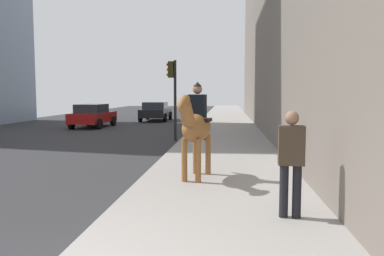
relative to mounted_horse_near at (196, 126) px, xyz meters
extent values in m
ellipsoid|color=brown|center=(0.08, -0.02, -0.05)|extent=(1.58, 0.84, 0.66)
cylinder|color=brown|center=(-0.39, -0.09, -0.74)|extent=(0.13, 0.13, 0.98)
cylinder|color=brown|center=(-0.33, 0.23, -0.74)|extent=(0.13, 0.13, 0.98)
cylinder|color=brown|center=(0.49, -0.26, -0.74)|extent=(0.13, 0.13, 0.98)
cylinder|color=brown|center=(0.55, 0.05, -0.74)|extent=(0.13, 0.13, 0.98)
cylinder|color=brown|center=(-0.68, 0.13, 0.30)|extent=(0.67, 0.40, 0.68)
ellipsoid|color=brown|center=(-0.88, 0.17, 0.55)|extent=(0.66, 0.34, 0.49)
cylinder|color=black|center=(0.78, -0.15, -0.15)|extent=(0.30, 0.15, 0.55)
cube|color=black|center=(0.13, -0.03, 0.13)|extent=(0.55, 0.67, 0.08)
cube|color=black|center=(0.13, -0.03, 0.45)|extent=(0.35, 0.43, 0.55)
sphere|color=#8C664C|center=(0.13, -0.03, 0.84)|extent=(0.22, 0.22, 0.22)
cone|color=black|center=(0.13, -0.03, 0.96)|extent=(0.23, 0.23, 0.10)
cylinder|color=black|center=(-2.67, -1.63, -0.80)|extent=(0.14, 0.14, 0.85)
cylinder|color=black|center=(-2.68, -1.83, -0.80)|extent=(0.14, 0.14, 0.85)
cube|color=#3F3326|center=(-2.68, -1.73, -0.06)|extent=(0.29, 0.42, 0.62)
sphere|color=#8C664C|center=(-2.68, -1.73, 0.37)|extent=(0.22, 0.22, 0.22)
cube|color=maroon|center=(14.34, 7.57, -0.72)|extent=(4.10, 1.85, 0.60)
cube|color=#262D38|center=(14.10, 7.58, -0.16)|extent=(2.07, 1.57, 0.52)
cylinder|color=black|center=(15.62, 8.37, -1.02)|extent=(0.65, 0.24, 0.64)
cylinder|color=black|center=(15.56, 6.67, -1.02)|extent=(0.65, 0.24, 0.64)
cylinder|color=black|center=(13.12, 8.46, -1.02)|extent=(0.65, 0.24, 0.64)
cylinder|color=black|center=(13.06, 6.76, -1.02)|extent=(0.65, 0.24, 0.64)
cube|color=black|center=(20.36, 4.76, -0.72)|extent=(4.47, 1.90, 0.60)
cube|color=#262D38|center=(20.09, 4.76, -0.16)|extent=(2.10, 1.65, 0.52)
cylinder|color=black|center=(21.73, 5.70, -1.02)|extent=(0.64, 0.23, 0.64)
cylinder|color=black|center=(21.75, 3.85, -1.02)|extent=(0.64, 0.23, 0.64)
cylinder|color=black|center=(18.97, 5.67, -1.02)|extent=(0.64, 0.23, 0.64)
cylinder|color=black|center=(18.99, 3.82, -1.02)|extent=(0.64, 0.23, 0.64)
cylinder|color=black|center=(7.96, 1.57, 0.42)|extent=(0.12, 0.12, 3.53)
cube|color=#2D280C|center=(7.96, 1.75, 1.78)|extent=(0.20, 0.24, 0.70)
sphere|color=red|center=(7.96, 1.88, 2.00)|extent=(0.14, 0.14, 0.14)
sphere|color=orange|center=(7.96, 1.88, 1.78)|extent=(0.14, 0.14, 0.14)
sphere|color=green|center=(7.96, 1.88, 1.56)|extent=(0.14, 0.14, 0.14)
camera|label=1|loc=(-8.79, -0.73, 0.75)|focal=36.07mm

